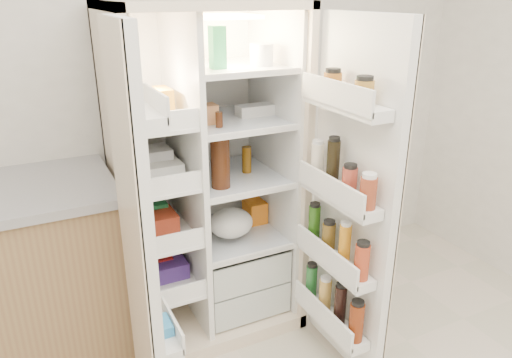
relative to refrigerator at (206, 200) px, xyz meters
name	(u,v)px	position (x,y,z in m)	size (l,w,h in m)	color
wall_back	(180,82)	(0.00, 0.35, 0.61)	(4.00, 0.02, 2.70)	silver
refrigerator	(206,200)	(0.00, 0.00, 0.00)	(0.92, 0.70, 1.80)	beige
freezer_door	(139,242)	(-0.52, -0.60, 0.15)	(0.15, 0.40, 1.72)	white
fridge_door	(350,209)	(0.46, -0.69, 0.13)	(0.17, 0.58, 1.72)	white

